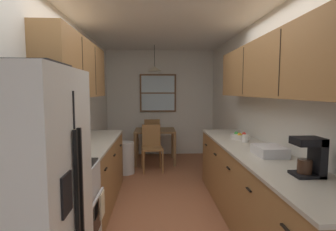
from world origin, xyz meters
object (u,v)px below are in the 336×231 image
Objects in this scene: refrigerator at (18,211)px; dish_rack at (270,151)px; dining_chair_near at (152,145)px; mug_by_coffeemaker at (245,139)px; table_serving_bowl at (153,128)px; stove_range at (58,216)px; dining_chair_far at (152,135)px; fruit_bowl at (240,136)px; dining_table at (155,135)px; microwave_over_range at (39,83)px; storage_canister at (72,146)px; coffee_maker at (311,156)px; trash_bin at (126,158)px.

refrigerator reaches higher than dish_rack.
mug_by_coffeemaker is (1.24, -1.78, 0.45)m from dining_chair_near.
dish_rack reaches higher than table_serving_bowl.
stove_range is 2.95m from dining_chair_near.
table_serving_bowl is at bearing -85.82° from dining_chair_far.
fruit_bowl is (1.26, -1.52, 0.44)m from dining_chair_near.
refrigerator is 2.67m from mug_by_coffeemaker.
stove_range is 4.29× the size of fruit_bowl.
stove_range reaches higher than dining_chair_near.
stove_range reaches higher than dining_table.
microwave_over_range is at bearing -148.56° from fruit_bowl.
dining_chair_near is 0.71m from table_serving_bowl.
mug_by_coffeemaker is at bearing -93.66° from fruit_bowl.
microwave_over_range is 2.27× the size of fruit_bowl.
refrigerator is at bearing -86.95° from stove_range.
dish_rack is (1.19, -3.06, 0.35)m from dining_table.
table_serving_bowl is (0.82, 3.04, -0.24)m from storage_canister.
table_serving_bowl is (0.81, 3.51, 0.28)m from stove_range.
dish_rack is at bearing 9.87° from stove_range.
coffee_maker is at bearing -88.88° from fruit_bowl.
mug_by_coffeemaker is at bearing -66.82° from dining_chair_far.
storage_canister is at bearing 76.95° from microwave_over_range.
storage_canister reaches higher than trash_bin.
microwave_over_range is 2.30m from dish_rack.
refrigerator is 10.66× the size of table_serving_bowl.
dish_rack is at bearing -68.75° from dining_table.
trash_bin is 2.31m from storage_canister.
microwave_over_range is 3.74m from table_serving_bowl.
dining_table is 0.97× the size of dining_chair_far.
dining_chair_near is at bearing -96.20° from dining_table.
refrigerator is at bearing -87.88° from storage_canister.
mug_by_coffeemaker is at bearing 26.29° from microwave_over_range.
stove_range is at bearing -89.31° from storage_canister.
refrigerator is at bearing -94.35° from trash_bin.
dining_chair_near reaches higher than trash_bin.
table_serving_bowl reaches higher than dining_table.
storage_canister is 1.76× the size of mug_by_coffeemaker.
dining_table is 1.00m from trash_bin.
dining_chair_far is 4.66× the size of storage_canister.
coffee_maker is (2.08, -0.30, 0.59)m from stove_range.
refrigerator is at bearing -151.94° from dish_rack.
refrigerator reaches higher than dining_chair_far.
refrigerator is 2.84× the size of trash_bin.
storage_canister reaches higher than mug_by_coffeemaker.
microwave_over_range is 3.01× the size of storage_canister.
stove_range is at bearing -100.99° from dining_chair_far.
dining_chair_near is (-0.06, -0.58, -0.10)m from dining_table.
dining_table is 2.84× the size of coffee_maker.
microwave_over_range is at bearing -103.05° from storage_canister.
fruit_bowl is (2.05, 1.32, 0.47)m from stove_range.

